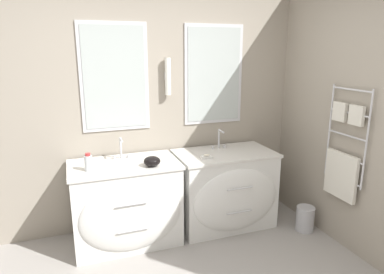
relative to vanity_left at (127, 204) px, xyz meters
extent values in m
cube|color=#9E9384|center=(0.35, 0.41, 0.88)|extent=(4.93, 0.06, 2.60)
cube|color=silver|center=(0.00, 0.38, 1.22)|extent=(0.68, 0.02, 1.08)
cube|color=#B2BCBA|center=(0.00, 0.37, 1.22)|extent=(0.61, 0.01, 1.01)
cube|color=silver|center=(1.08, 0.38, 1.22)|extent=(0.68, 0.02, 1.08)
cube|color=#B2BCBA|center=(1.08, 0.37, 1.22)|extent=(0.61, 0.01, 1.01)
cylinder|color=white|center=(0.54, 0.33, 1.22)|extent=(0.06, 0.06, 0.38)
cube|color=silver|center=(0.54, 0.37, 1.22)|extent=(0.05, 0.02, 0.08)
cube|color=#9E9384|center=(2.04, -0.56, 0.88)|extent=(0.06, 3.58, 2.60)
cylinder|color=silver|center=(1.98, -0.95, 0.71)|extent=(0.02, 0.02, 0.92)
cylinder|color=silver|center=(1.98, -0.49, 0.71)|extent=(0.02, 0.02, 0.92)
cylinder|color=silver|center=(1.98, -0.72, 1.13)|extent=(0.02, 0.46, 0.02)
cylinder|color=silver|center=(1.98, -0.72, 0.92)|extent=(0.02, 0.46, 0.02)
cylinder|color=silver|center=(1.98, -0.72, 0.71)|extent=(0.02, 0.46, 0.02)
cylinder|color=silver|center=(1.98, -0.72, 0.49)|extent=(0.02, 0.46, 0.02)
cylinder|color=silver|center=(1.98, -0.72, 0.28)|extent=(0.02, 0.46, 0.02)
cube|color=silver|center=(1.96, -0.72, 0.31)|extent=(0.04, 0.39, 0.45)
cube|color=silver|center=(1.96, -0.82, 0.92)|extent=(0.04, 0.16, 0.18)
cube|color=silver|center=(1.96, -0.62, 0.92)|extent=(0.04, 0.16, 0.18)
cube|color=white|center=(0.00, 0.04, -0.02)|extent=(1.03, 0.60, 0.81)
ellipsoid|color=white|center=(0.00, -0.26, -0.02)|extent=(0.94, 0.13, 0.68)
cube|color=silver|center=(0.00, 0.04, 0.40)|extent=(1.06, 0.63, 0.03)
ellipsoid|color=white|center=(0.00, 0.01, 0.38)|extent=(0.33, 0.29, 0.06)
cylinder|color=silver|center=(0.00, -0.33, 0.14)|extent=(0.28, 0.01, 0.01)
cylinder|color=silver|center=(0.00, -0.33, -0.11)|extent=(0.28, 0.01, 0.01)
cube|color=white|center=(1.08, 0.04, -0.02)|extent=(1.03, 0.60, 0.81)
ellipsoid|color=white|center=(1.08, -0.26, -0.02)|extent=(0.94, 0.13, 0.68)
cube|color=silver|center=(1.08, 0.04, 0.40)|extent=(1.06, 0.63, 0.03)
ellipsoid|color=white|center=(1.08, 0.01, 0.38)|extent=(0.33, 0.29, 0.06)
cylinder|color=silver|center=(1.08, -0.33, 0.14)|extent=(0.28, 0.01, 0.01)
cylinder|color=silver|center=(1.08, -0.33, -0.11)|extent=(0.28, 0.01, 0.01)
cylinder|color=silver|center=(0.00, 0.21, 0.53)|extent=(0.02, 0.02, 0.22)
cylinder|color=silver|center=(0.00, 0.15, 0.62)|extent=(0.02, 0.12, 0.02)
cylinder|color=silver|center=(-0.07, 0.21, 0.43)|extent=(0.03, 0.03, 0.04)
cylinder|color=silver|center=(0.07, 0.21, 0.43)|extent=(0.03, 0.03, 0.04)
cylinder|color=silver|center=(1.08, 0.21, 0.53)|extent=(0.02, 0.02, 0.22)
cylinder|color=silver|center=(1.08, 0.15, 0.62)|extent=(0.02, 0.12, 0.02)
cylinder|color=silver|center=(1.01, 0.21, 0.43)|extent=(0.03, 0.03, 0.04)
cylinder|color=silver|center=(1.15, 0.21, 0.43)|extent=(0.03, 0.03, 0.04)
cylinder|color=silver|center=(-0.33, -0.06, 0.49)|extent=(0.07, 0.07, 0.14)
cylinder|color=red|center=(-0.33, -0.06, 0.57)|extent=(0.05, 0.05, 0.02)
ellipsoid|color=black|center=(0.24, -0.13, 0.46)|extent=(0.16, 0.16, 0.10)
cube|color=white|center=(0.82, -0.09, 0.43)|extent=(0.10, 0.07, 0.02)
ellipsoid|color=#F2E5CC|center=(0.82, -0.09, 0.45)|extent=(0.06, 0.04, 0.02)
cylinder|color=#B7B7BC|center=(1.84, -0.41, -0.29)|extent=(0.19, 0.19, 0.27)
torus|color=#B7B7BC|center=(1.84, -0.41, -0.16)|extent=(0.20, 0.20, 0.01)
camera|label=1|loc=(-0.45, -3.15, 1.48)|focal=32.00mm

